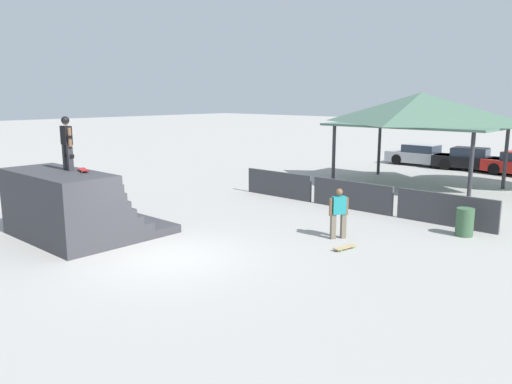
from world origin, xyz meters
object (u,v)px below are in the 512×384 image
skater_on_deck (67,139)px  parked_car_black (471,160)px  bystander_walking (339,211)px  skateboard_on_ground (344,247)px  parked_car_silver (422,156)px  skateboard_on_deck (83,170)px  trash_bin (465,222)px

skater_on_deck → parked_car_black: skater_on_deck is taller
bystander_walking → skateboard_on_ground: (0.74, -0.81, -0.78)m
bystander_walking → parked_car_silver: size_ratio=0.35×
skater_on_deck → skateboard_on_deck: size_ratio=2.01×
skater_on_deck → bystander_walking: (6.03, 5.16, -2.08)m
skateboard_on_ground → skateboard_on_deck: bearing=-44.8°
skater_on_deck → parked_car_silver: bearing=93.6°
skater_on_deck → parked_car_silver: 22.21m
skateboard_on_ground → parked_car_black: size_ratio=0.19×
skater_on_deck → parked_car_silver: (1.03, 22.07, -2.31)m
parked_car_silver → parked_car_black: bearing=1.5°
trash_bin → skateboard_on_ground: bearing=-118.1°
skater_on_deck → skateboard_on_deck: bearing=18.2°
skater_on_deck → skateboard_on_deck: (0.61, 0.13, -0.84)m
parked_car_black → skateboard_on_deck: bearing=-105.0°
skateboard_on_deck → trash_bin: (8.09, 7.84, -1.65)m
bystander_walking → skater_on_deck: bearing=-15.7°
skateboard_on_deck → parked_car_silver: (0.42, 21.94, -1.47)m
parked_car_silver → trash_bin: bearing=-60.0°
skater_on_deck → skateboard_on_ground: (6.77, 4.36, -2.86)m
bystander_walking → parked_car_black: bearing=-139.2°
skater_on_deck → bystander_walking: skater_on_deck is taller
skateboard_on_ground → parked_car_silver: bearing=-151.3°
skater_on_deck → skateboard_on_ground: 8.54m
skater_on_deck → skateboard_on_ground: skater_on_deck is taller
skateboard_on_deck → parked_car_silver: size_ratio=0.18×
skater_on_deck → skateboard_on_ground: size_ratio=1.98×
skateboard_on_deck → parked_car_black: 22.24m
skateboard_on_deck → bystander_walking: skateboard_on_deck is taller
skateboard_on_deck → skateboard_on_ground: (6.16, 4.23, -2.01)m
bystander_walking → parked_car_black: (-2.09, 16.90, -0.24)m
skateboard_on_deck → bystander_walking: (5.42, 5.03, -1.23)m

